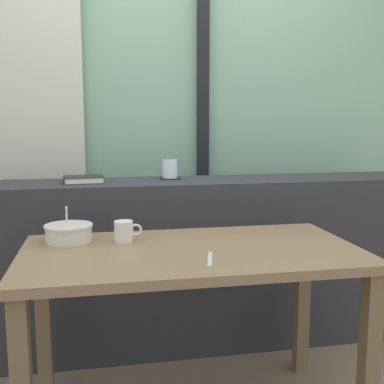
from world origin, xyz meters
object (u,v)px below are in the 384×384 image
Objects in this scene: coaster_square at (170,178)px; closed_book at (83,179)px; juice_glass at (170,170)px; soup_bowl at (69,233)px; breakfast_table at (191,275)px; ceramic_mug at (124,231)px; fork_utensil at (210,259)px.

coaster_square is 0.46m from closed_book.
juice_glass reaches higher than soup_bowl.
closed_book is at bearing 84.62° from soup_bowl.
breakfast_table is 0.33m from ceramic_mug.
coaster_square reaches higher than soup_bowl.
soup_bowl is at bearing -131.80° from coaster_square.
breakfast_table is 0.86m from closed_book.
juice_glass is 0.57× the size of fork_utensil.
closed_book is 0.52m from soup_bowl.
fork_utensil is (0.46, -0.85, -0.19)m from closed_book.
fork_utensil is at bearing -77.59° from breakfast_table.
soup_bowl is 0.22m from ceramic_mug.
coaster_square is at bearing 90.00° from juice_glass.
soup_bowl is (-0.50, -0.56, -0.15)m from coaster_square.
juice_glass is at bearing 65.17° from ceramic_mug.
closed_book reaches higher than breakfast_table.
fork_utensil is (0.01, -0.92, -0.18)m from coaster_square.
closed_book is at bearing 121.47° from breakfast_table.
breakfast_table is 6.24× the size of closed_book.
coaster_square reaches higher than breakfast_table.
fork_utensil is (0.04, -0.16, 0.11)m from breakfast_table.
juice_glass is 0.77m from soup_bowl.
breakfast_table is 12.89× the size of coaster_square.
juice_glass reaches higher than ceramic_mug.
soup_bowl is 1.72× the size of ceramic_mug.
ceramic_mug reaches higher than fork_utensil.
soup_bowl reaches higher than breakfast_table.
breakfast_table is at bearing -32.79° from ceramic_mug.
ceramic_mug is at bearing -10.47° from soup_bowl.
coaster_square is 0.59× the size of fork_utensil.
juice_glass is 0.47× the size of closed_book.
fork_utensil is (0.50, -0.36, -0.03)m from soup_bowl.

